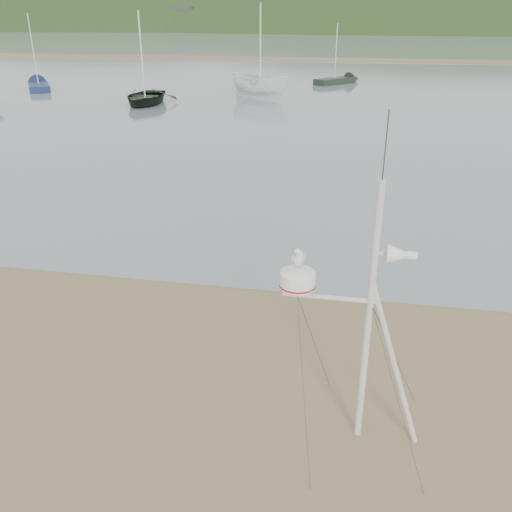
% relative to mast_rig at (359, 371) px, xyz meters
% --- Properties ---
extents(ground, '(560.00, 560.00, 0.00)m').
position_rel_mast_rig_xyz_m(ground, '(-4.18, 0.21, -1.13)').
color(ground, olive).
rests_on(ground, ground).
extents(water, '(560.00, 256.00, 0.04)m').
position_rel_mast_rig_xyz_m(water, '(-4.18, 132.21, -1.11)').
color(water, gray).
rests_on(water, ground).
extents(sandbar, '(560.00, 7.00, 0.07)m').
position_rel_mast_rig_xyz_m(sandbar, '(-4.18, 70.21, -1.05)').
color(sandbar, olive).
rests_on(sandbar, water).
extents(hill_ridge, '(620.00, 180.00, 80.00)m').
position_rel_mast_rig_xyz_m(hill_ridge, '(14.34, 235.21, -20.82)').
color(hill_ridge, '#1D3314').
rests_on(hill_ridge, ground).
extents(far_cottages, '(294.40, 6.30, 8.00)m').
position_rel_mast_rig_xyz_m(far_cottages, '(-1.18, 196.21, 2.87)').
color(far_cottages, white).
rests_on(far_cottages, ground).
extents(mast_rig, '(2.07, 2.21, 4.66)m').
position_rel_mast_rig_xyz_m(mast_rig, '(0.00, 0.00, 0.00)').
color(mast_rig, silver).
rests_on(mast_rig, ground).
extents(boat_dark, '(3.58, 1.23, 4.94)m').
position_rel_mast_rig_xyz_m(boat_dark, '(-14.72, 29.11, 1.39)').
color(boat_dark, black).
rests_on(boat_dark, water).
extents(boat_white, '(2.33, 2.30, 4.74)m').
position_rel_mast_rig_xyz_m(boat_white, '(-7.70, 33.72, 1.29)').
color(boat_white, white).
rests_on(boat_white, water).
extents(sailboat_blue_near, '(4.66, 5.96, 6.15)m').
position_rel_mast_rig_xyz_m(sailboat_blue_near, '(-26.81, 35.97, -0.82)').
color(sailboat_blue_near, '#142046').
rests_on(sailboat_blue_near, ground).
extents(sailboat_dark_mid, '(4.31, 4.90, 5.29)m').
position_rel_mast_rig_xyz_m(sailboat_dark_mid, '(-2.17, 44.26, -0.82)').
color(sailboat_dark_mid, black).
rests_on(sailboat_dark_mid, ground).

